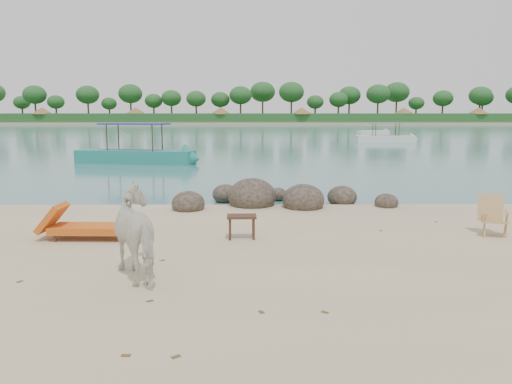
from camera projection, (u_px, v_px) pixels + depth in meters
water at (252, 129)px, 97.03m from camera, size 400.00×400.00×0.00m
far_shore at (252, 123)px, 176.10m from camera, size 420.00×90.00×1.40m
far_scenery at (252, 113)px, 142.71m from camera, size 420.00×18.00×9.50m
boulders at (271, 199)px, 13.93m from camera, size 6.16×2.69×1.01m
cow at (142, 234)px, 7.69m from camera, size 1.50×1.78×1.38m
side_table at (242, 228)px, 10.10m from camera, size 0.60×0.40×0.48m
lounge_chair at (93, 225)px, 10.08m from camera, size 2.07×0.78×0.61m
deck_chair at (496, 218)px, 10.28m from camera, size 0.72×0.75×0.84m
boat_near at (135, 130)px, 26.72m from camera, size 7.33×2.95×3.47m
boat_mid at (386, 126)px, 48.17m from camera, size 6.31×1.48×3.07m
boat_far at (373, 132)px, 69.01m from camera, size 5.28×2.85×0.60m
dead_leaves at (247, 292)px, 7.14m from camera, size 8.77×7.22×0.00m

